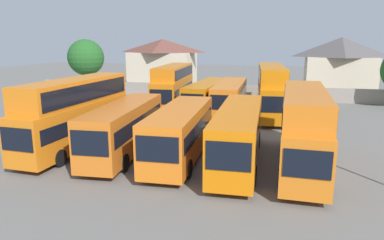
# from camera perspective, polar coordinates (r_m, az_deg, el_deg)

# --- Properties ---
(ground) EXTENTS (140.00, 140.00, 0.00)m
(ground) POSITION_cam_1_polar(r_m,az_deg,el_deg) (41.05, 4.94, 1.87)
(ground) COLOR slate
(depot_boundary_wall) EXTENTS (56.00, 0.50, 1.80)m
(depot_boundary_wall) POSITION_cam_1_polar(r_m,az_deg,el_deg) (47.75, 6.25, 4.47)
(depot_boundary_wall) COLOR gray
(depot_boundary_wall) RESTS_ON ground
(bus_1) EXTENTS (3.07, 11.09, 5.01)m
(bus_1) POSITION_cam_1_polar(r_m,az_deg,el_deg) (26.41, -18.12, 1.45)
(bus_1) COLOR orange
(bus_1) RESTS_ON ground
(bus_2) EXTENTS (3.06, 10.53, 3.45)m
(bus_2) POSITION_cam_1_polar(r_m,az_deg,el_deg) (24.55, -10.74, -0.99)
(bus_2) COLOR orange
(bus_2) RESTS_ON ground
(bus_3) EXTENTS (2.97, 10.37, 3.38)m
(bus_3) POSITION_cam_1_polar(r_m,az_deg,el_deg) (23.15, -1.86, -1.68)
(bus_3) COLOR orange
(bus_3) RESTS_ON ground
(bus_4) EXTENTS (2.79, 11.74, 3.51)m
(bus_4) POSITION_cam_1_polar(r_m,az_deg,el_deg) (22.65, 7.45, -1.93)
(bus_4) COLOR orange
(bus_4) RESTS_ON ground
(bus_5) EXTENTS (2.75, 11.21, 4.77)m
(bus_5) POSITION_cam_1_polar(r_m,az_deg,el_deg) (22.36, 17.39, -0.79)
(bus_5) COLOR orange
(bus_5) RESTS_ON ground
(bus_6) EXTENTS (3.09, 10.35, 4.94)m
(bus_6) POSITION_cam_1_polar(r_m,az_deg,el_deg) (39.28, -3.01, 5.52)
(bus_6) COLOR orange
(bus_6) RESTS_ON ground
(bus_7) EXTENTS (3.16, 10.87, 3.27)m
(bus_7) POSITION_cam_1_polar(r_m,az_deg,el_deg) (38.11, 2.42, 3.93)
(bus_7) COLOR orange
(bus_7) RESTS_ON ground
(bus_8) EXTENTS (2.83, 11.32, 3.30)m
(bus_8) POSITION_cam_1_polar(r_m,az_deg,el_deg) (37.71, 6.08, 3.81)
(bus_8) COLOR orange
(bus_8) RESTS_ON ground
(bus_9) EXTENTS (3.27, 11.91, 5.12)m
(bus_9) POSITION_cam_1_polar(r_m,az_deg,el_deg) (37.08, 12.50, 4.97)
(bus_9) COLOR orange
(bus_9) RESTS_ON ground
(house_terrace_left) EXTENTS (10.38, 7.52, 7.76)m
(house_terrace_left) POSITION_cam_1_polar(r_m,az_deg,el_deg) (59.61, -4.69, 9.09)
(house_terrace_left) COLOR beige
(house_terrace_left) RESTS_ON ground
(house_terrace_centre) EXTENTS (10.06, 6.40, 8.03)m
(house_terrace_centre) POSITION_cam_1_polar(r_m,az_deg,el_deg) (57.28, 22.52, 8.18)
(house_terrace_centre) COLOR beige
(house_terrace_centre) RESTS_ON ground
(tree_behind_wall) EXTENTS (4.82, 4.82, 7.75)m
(tree_behind_wall) POSITION_cam_1_polar(r_m,az_deg,el_deg) (50.71, -16.56, 9.52)
(tree_behind_wall) COLOR brown
(tree_behind_wall) RESTS_ON ground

